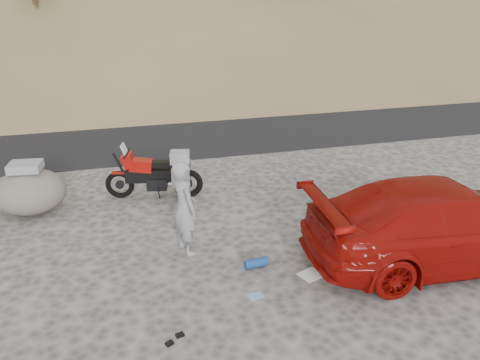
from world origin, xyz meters
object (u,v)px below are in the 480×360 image
object	(u,v)px
motorcycle	(158,174)
red_car	(438,257)
man	(187,251)
boulder	(30,191)

from	to	relation	value
motorcycle	red_car	bearing A→B (deg)	-27.85
motorcycle	red_car	distance (m)	6.67
motorcycle	red_car	xyz separation A→B (m)	(5.07, -4.28, -0.62)
man	boulder	bearing A→B (deg)	32.57
motorcycle	boulder	xyz separation A→B (m)	(-3.00, -0.08, -0.08)
red_car	motorcycle	bearing A→B (deg)	51.96
red_car	boulder	bearing A→B (deg)	64.60
red_car	boulder	world-z (taller)	boulder
motorcycle	red_car	world-z (taller)	motorcycle
motorcycle	man	size ratio (longest dim) A/B	1.24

